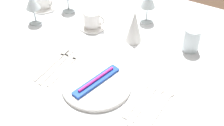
# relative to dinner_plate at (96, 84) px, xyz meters

# --- Properties ---
(dining_table) EXTENTS (1.80, 1.11, 0.74)m
(dining_table) POSITION_rel_dinner_plate_xyz_m (-0.01, 0.21, -0.09)
(dining_table) COLOR white
(dining_table) RESTS_ON ground
(dinner_plate) EXTENTS (0.26, 0.26, 0.02)m
(dinner_plate) POSITION_rel_dinner_plate_xyz_m (0.00, 0.00, 0.00)
(dinner_plate) COLOR white
(dinner_plate) RESTS_ON dining_table
(toothbrush_package) EXTENTS (0.09, 0.21, 0.02)m
(toothbrush_package) POSITION_rel_dinner_plate_xyz_m (0.00, 0.00, 0.02)
(toothbrush_package) COLOR blue
(toothbrush_package) RESTS_ON dinner_plate
(fork_outer) EXTENTS (0.02, 0.21, 0.00)m
(fork_outer) POSITION_rel_dinner_plate_xyz_m (-0.16, 0.02, -0.01)
(fork_outer) COLOR beige
(fork_outer) RESTS_ON dining_table
(fork_inner) EXTENTS (0.03, 0.23, 0.00)m
(fork_inner) POSITION_rel_dinner_plate_xyz_m (-0.19, 0.02, -0.01)
(fork_inner) COLOR beige
(fork_inner) RESTS_ON dining_table
(fork_salad) EXTENTS (0.02, 0.21, 0.00)m
(fork_salad) POSITION_rel_dinner_plate_xyz_m (-0.22, 0.02, -0.01)
(fork_salad) COLOR beige
(fork_salad) RESTS_ON dining_table
(dinner_knife) EXTENTS (0.02, 0.23, 0.00)m
(dinner_knife) POSITION_rel_dinner_plate_xyz_m (0.16, 0.02, -0.01)
(dinner_knife) COLOR beige
(dinner_knife) RESTS_ON dining_table
(spoon_soup) EXTENTS (0.03, 0.23, 0.01)m
(spoon_soup) POSITION_rel_dinner_plate_xyz_m (0.20, 0.04, -0.01)
(spoon_soup) COLOR beige
(spoon_soup) RESTS_ON dining_table
(spoon_dessert) EXTENTS (0.03, 0.21, 0.01)m
(spoon_dessert) POSITION_rel_dinner_plate_xyz_m (0.22, 0.04, -0.01)
(spoon_dessert) COLOR beige
(spoon_dessert) RESTS_ON dining_table
(spoon_tea) EXTENTS (0.03, 0.21, 0.01)m
(spoon_tea) POSITION_rel_dinner_plate_xyz_m (0.25, 0.04, -0.01)
(spoon_tea) COLOR beige
(spoon_tea) RESTS_ON dining_table
(saucer_left) EXTENTS (0.14, 0.14, 0.01)m
(saucer_left) POSITION_rel_dinner_plate_xyz_m (-0.52, 0.34, -0.00)
(saucer_left) COLOR white
(saucer_left) RESTS_ON dining_table
(coffee_cup_left) EXTENTS (0.11, 0.09, 0.07)m
(coffee_cup_left) POSITION_rel_dinner_plate_xyz_m (-0.52, 0.34, 0.03)
(coffee_cup_left) COLOR white
(coffee_cup_left) RESTS_ON saucer_left
(saucer_right) EXTENTS (0.13, 0.13, 0.01)m
(saucer_right) POSITION_rel_dinner_plate_xyz_m (-0.21, 0.32, -0.00)
(saucer_right) COLOR white
(saucer_right) RESTS_ON dining_table
(coffee_cup_right) EXTENTS (0.11, 0.08, 0.07)m
(coffee_cup_right) POSITION_rel_dinner_plate_xyz_m (-0.21, 0.32, 0.04)
(coffee_cup_right) COLOR white
(coffee_cup_right) RESTS_ON saucer_right
(wine_glass_centre) EXTENTS (0.07, 0.07, 0.15)m
(wine_glass_centre) POSITION_rel_dinner_plate_xyz_m (-0.47, 0.22, 0.09)
(wine_glass_centre) COLOR silver
(wine_glass_centre) RESTS_ON dining_table
(wine_glass_far) EXTENTS (0.07, 0.07, 0.16)m
(wine_glass_far) POSITION_rel_dinner_plate_xyz_m (-0.01, 0.48, 0.10)
(wine_glass_far) COLOR silver
(wine_glass_far) RESTS_ON dining_table
(drink_tumbler) EXTENTS (0.07, 0.07, 0.10)m
(drink_tumbler) POSITION_rel_dinner_plate_xyz_m (0.24, 0.38, 0.04)
(drink_tumbler) COLOR silver
(drink_tumbler) RESTS_ON dining_table
(napkin_folded) EXTENTS (0.07, 0.07, 0.15)m
(napkin_folded) POSITION_rel_dinner_plate_xyz_m (0.00, 0.32, 0.07)
(napkin_folded) COLOR white
(napkin_folded) RESTS_ON dining_table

